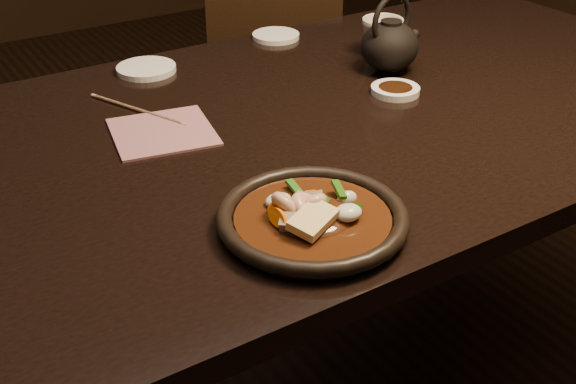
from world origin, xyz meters
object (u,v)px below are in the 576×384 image
chair (271,101)px  plate (313,219)px  table (350,142)px  tea_cup (382,36)px  teapot (390,43)px

chair → plate: 1.19m
table → tea_cup: tea_cup is taller
table → chair: (0.25, 0.71, -0.24)m
tea_cup → chair: bearing=85.5°
plate → tea_cup: 0.69m
table → tea_cup: (0.21, 0.18, 0.12)m
chair → tea_cup: size_ratio=8.98×
plate → teapot: bearing=41.1°
tea_cup → teapot: teapot is taller
table → plate: plate is taller
chair → plate: bearing=85.9°
plate → tea_cup: bearing=43.7°
plate → tea_cup: size_ratio=2.96×
table → teapot: size_ratio=10.12×
teapot → chair: bearing=73.0°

